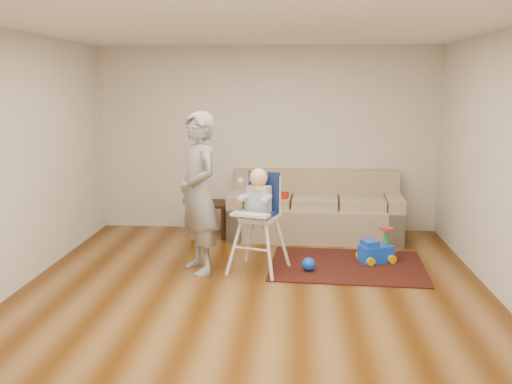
# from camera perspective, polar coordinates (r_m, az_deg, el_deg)

# --- Properties ---
(ground) EXTENTS (5.50, 5.50, 0.00)m
(ground) POSITION_cam_1_polar(r_m,az_deg,el_deg) (6.06, -0.27, -10.04)
(ground) COLOR #492505
(ground) RESTS_ON ground
(room_envelope) EXTENTS (5.04, 5.52, 2.72)m
(room_envelope) POSITION_cam_1_polar(r_m,az_deg,el_deg) (6.20, 0.08, 8.19)
(room_envelope) COLOR beige
(room_envelope) RESTS_ON ground
(sofa) EXTENTS (2.45, 1.12, 0.93)m
(sofa) POSITION_cam_1_polar(r_m,az_deg,el_deg) (8.13, 5.91, -1.30)
(sofa) COLOR tan
(sofa) RESTS_ON ground
(side_table) EXTENTS (0.49, 0.49, 0.49)m
(side_table) POSITION_cam_1_polar(r_m,az_deg,el_deg) (8.23, -4.60, -2.70)
(side_table) COLOR black
(side_table) RESTS_ON ground
(area_rug) EXTENTS (1.90, 1.47, 0.01)m
(area_rug) POSITION_cam_1_polar(r_m,az_deg,el_deg) (6.98, 9.08, -7.28)
(area_rug) COLOR black
(area_rug) RESTS_ON ground
(ride_on_toy) EXTENTS (0.46, 0.40, 0.42)m
(ride_on_toy) POSITION_cam_1_polar(r_m,az_deg,el_deg) (7.12, 11.95, -5.18)
(ride_on_toy) COLOR blue
(ride_on_toy) RESTS_ON area_rug
(toy_ball) EXTENTS (0.16, 0.16, 0.16)m
(toy_ball) POSITION_cam_1_polar(r_m,az_deg,el_deg) (6.70, 5.29, -7.20)
(toy_ball) COLOR blue
(toy_ball) RESTS_ON area_rug
(high_chair) EXTENTS (0.72, 0.72, 1.22)m
(high_chair) POSITION_cam_1_polar(r_m,az_deg,el_deg) (6.57, 0.26, -3.02)
(high_chair) COLOR white
(high_chair) RESTS_ON ground
(adult) EXTENTS (0.74, 0.81, 1.85)m
(adult) POSITION_cam_1_polar(r_m,az_deg,el_deg) (6.52, -5.78, -0.13)
(adult) COLOR gray
(adult) RESTS_ON ground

